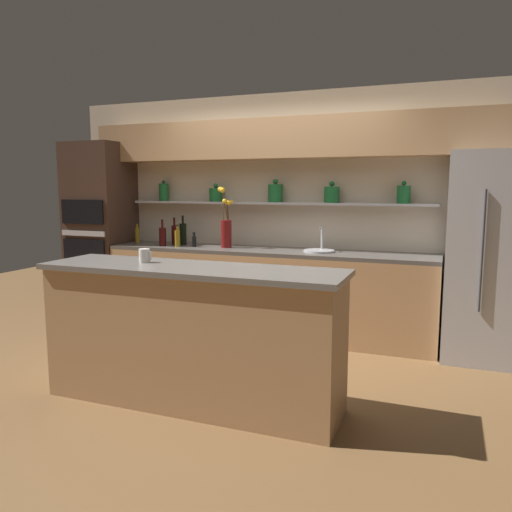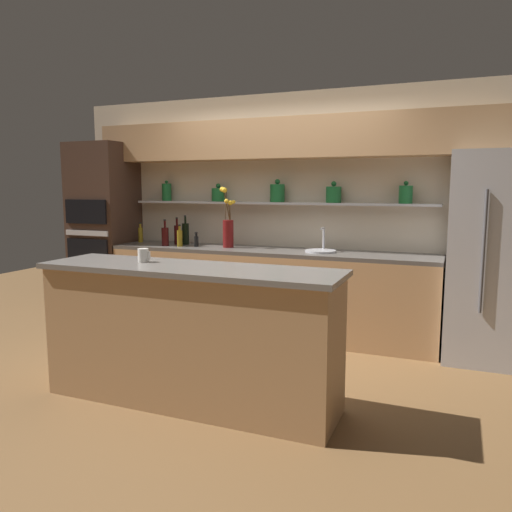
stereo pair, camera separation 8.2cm
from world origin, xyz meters
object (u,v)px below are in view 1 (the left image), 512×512
at_px(oven_tower, 101,231).
at_px(bottle_wine_4, 175,234).
at_px(bottle_oil_2, 137,234).
at_px(bottle_oil_1, 177,238).
at_px(flower_vase, 226,228).
at_px(sink_fixture, 319,250).
at_px(bottle_sauce_5, 194,241).
at_px(coffee_mug, 144,256).
at_px(refrigerator, 499,258).
at_px(bottle_wine_0, 163,236).
at_px(bottle_wine_3, 183,234).

relative_size(oven_tower, bottle_wine_4, 6.67).
bearing_deg(bottle_oil_2, bottle_oil_1, -16.36).
height_order(oven_tower, bottle_oil_2, oven_tower).
bearing_deg(oven_tower, flower_vase, 0.29).
relative_size(sink_fixture, bottle_oil_1, 1.29).
height_order(bottle_sauce_5, coffee_mug, coffee_mug).
bearing_deg(bottle_oil_1, refrigerator, 1.20).
distance_m(flower_vase, sink_fixture, 1.07).
xyz_separation_m(oven_tower, bottle_wine_4, (1.00, 0.05, -0.01)).
bearing_deg(refrigerator, coffee_mug, -145.05).
distance_m(flower_vase, bottle_sauce_5, 0.40).
bearing_deg(bottle_oil_1, bottle_wine_4, 129.54).
relative_size(refrigerator, bottle_oil_2, 7.91).
height_order(refrigerator, flower_vase, refrigerator).
xyz_separation_m(flower_vase, bottle_oil_2, (-1.21, 0.08, -0.12)).
distance_m(flower_vase, bottle_oil_1, 0.57).
relative_size(flower_vase, sink_fixture, 2.09).
distance_m(sink_fixture, coffee_mug, 2.05).
bearing_deg(bottle_wine_4, bottle_wine_0, -108.49).
bearing_deg(bottle_wine_0, oven_tower, 172.73).
relative_size(bottle_wine_3, coffee_mug, 3.30).
height_order(flower_vase, bottle_oil_2, flower_vase).
distance_m(sink_fixture, bottle_wine_4, 1.73).
xyz_separation_m(sink_fixture, bottle_wine_0, (-1.78, -0.13, 0.09)).
bearing_deg(bottle_wine_3, sink_fixture, -2.51).
relative_size(bottle_wine_4, coffee_mug, 3.07).
bearing_deg(oven_tower, bottle_oil_2, 10.94).
relative_size(oven_tower, bottle_oil_1, 8.56).
bearing_deg(bottle_sauce_5, bottle_wine_4, 160.73).
relative_size(bottle_wine_3, bottle_wine_4, 1.07).
bearing_deg(bottle_wine_0, sink_fixture, 4.25).
bearing_deg(sink_fixture, refrigerator, -1.66).
relative_size(flower_vase, bottle_wine_4, 2.11).
relative_size(refrigerator, bottle_oil_1, 7.71).
distance_m(refrigerator, bottle_wine_0, 3.46).
xyz_separation_m(bottle_wine_4, bottle_sauce_5, (0.31, -0.11, -0.05)).
xyz_separation_m(bottle_wine_3, bottle_wine_4, (-0.09, -0.04, -0.01)).
xyz_separation_m(bottle_wine_0, bottle_wine_3, (0.15, 0.20, 0.02)).
bearing_deg(sink_fixture, coffee_mug, -115.83).
height_order(sink_fixture, bottle_wine_3, bottle_wine_3).
distance_m(oven_tower, flower_vase, 1.68).
bearing_deg(refrigerator, bottle_oil_2, 178.16).
xyz_separation_m(refrigerator, bottle_sauce_5, (-3.09, -0.03, 0.04)).
height_order(flower_vase, coffee_mug, flower_vase).
height_order(oven_tower, flower_vase, oven_tower).
relative_size(flower_vase, bottle_sauce_5, 4.03).
xyz_separation_m(refrigerator, flower_vase, (-2.73, 0.05, 0.19)).
bearing_deg(coffee_mug, bottle_sauce_5, 106.54).
relative_size(sink_fixture, bottle_sauce_5, 1.93).
bearing_deg(coffee_mug, refrigerator, 34.95).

